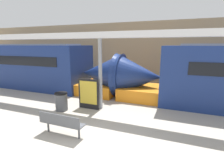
{
  "coord_description": "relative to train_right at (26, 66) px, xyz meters",
  "views": [
    {
      "loc": [
        2.42,
        -3.64,
        3.14
      ],
      "look_at": [
        -0.44,
        3.55,
        1.4
      ],
      "focal_mm": 28.0,
      "sensor_mm": 36.0,
      "label": 1
    }
  ],
  "objects": [
    {
      "name": "ground_plane",
      "position": [
        8.79,
        -6.46,
        -1.5
      ],
      "size": [
        60.0,
        60.0,
        0.0
      ],
      "primitive_type": "plane",
      "color": "#A8A093"
    },
    {
      "name": "station_wall",
      "position": [
        8.79,
        4.67,
        1.0
      ],
      "size": [
        56.0,
        0.2,
        5.0
      ],
      "primitive_type": "cube",
      "color": "#9E8460",
      "rests_on": "ground_plane"
    },
    {
      "name": "train_right",
      "position": [
        0.0,
        0.0,
        0.0
      ],
      "size": [
        15.6,
        2.93,
        3.2
      ],
      "color": "navy",
      "rests_on": "ground_plane"
    },
    {
      "name": "bench_near",
      "position": [
        7.48,
        -5.53,
        -0.99
      ],
      "size": [
        1.67,
        0.46,
        0.84
      ],
      "rotation": [
        0.0,
        0.0,
        -0.01
      ],
      "color": "#4C4F54",
      "rests_on": "ground_plane"
    },
    {
      "name": "trash_bin",
      "position": [
        5.91,
        -3.46,
        -1.06
      ],
      "size": [
        0.62,
        0.62,
        0.88
      ],
      "color": "#4C4F54",
      "rests_on": "ground_plane"
    },
    {
      "name": "poster_board",
      "position": [
        7.05,
        -2.79,
        -0.74
      ],
      "size": [
        1.1,
        0.07,
        1.52
      ],
      "color": "black",
      "rests_on": "ground_plane"
    },
    {
      "name": "support_column_near",
      "position": [
        7.58,
        -2.51,
        0.21
      ],
      "size": [
        0.18,
        0.18,
        3.44
      ],
      "primitive_type": "cylinder",
      "color": "gray",
      "rests_on": "ground_plane"
    },
    {
      "name": "canopy_beam",
      "position": [
        7.58,
        -2.51,
        2.07
      ],
      "size": [
        28.0,
        0.6,
        0.28
      ],
      "primitive_type": "cube",
      "color": "silver",
      "rests_on": "support_column_near"
    }
  ]
}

